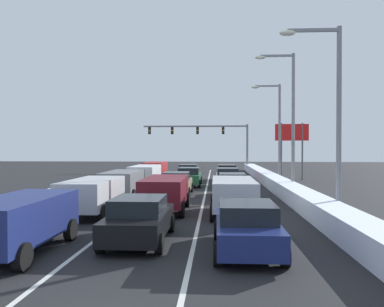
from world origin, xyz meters
The scene contains 25 objects.
ground_plane centered at (0.00, 19.03, 0.00)m, with size 123.67×123.67×0.00m, color black.
lane_stripe_between_right_lane_and_center_lane centered at (1.70, 23.78, 0.00)m, with size 0.14×52.32×0.01m, color silver.
lane_stripe_between_center_lane_and_left_lane centered at (-1.70, 23.78, 0.00)m, with size 0.14×52.32×0.01m, color silver.
snow_bank_right_shoulder centered at (7.00, 23.78, 0.44)m, with size 1.31×52.32×0.89m, color silver.
snow_bank_left_shoulder centered at (-7.00, 23.78, 0.34)m, with size 1.40×52.32×0.68m, color silver.
sedan_navy_right_lane_nearest centered at (3.35, 6.50, 0.76)m, with size 2.00×4.50×1.51m.
suv_silver_right_lane_second centered at (3.24, 13.08, 1.02)m, with size 2.16×4.90×1.67m.
sedan_gray_right_lane_third centered at (3.46, 19.85, 0.76)m, with size 2.00×4.50×1.51m.
sedan_white_right_lane_fourth centered at (3.36, 26.39, 0.76)m, with size 2.00×4.50×1.51m.
sedan_red_right_lane_fifth centered at (3.47, 32.11, 0.76)m, with size 2.00×4.50×1.51m.
sedan_black_center_lane_nearest centered at (-0.15, 7.59, 0.76)m, with size 2.00×4.50×1.51m.
suv_maroon_center_lane_second centered at (-0.08, 13.90, 1.02)m, with size 2.16×4.90×1.67m.
sedan_tan_center_lane_third centered at (-0.19, 20.84, 0.76)m, with size 2.00×4.50×1.51m.
sedan_green_center_lane_fourth centered at (0.23, 26.92, 0.76)m, with size 2.00×4.50×1.51m.
sedan_charcoal_center_lane_fifth centered at (-0.21, 32.58, 0.76)m, with size 2.00×4.50×1.51m.
suv_navy_left_lane_nearest centered at (-3.48, 5.94, 1.02)m, with size 2.16×4.90×1.67m.
suv_silver_left_lane_second centered at (-3.34, 12.65, 1.02)m, with size 2.16×4.90×1.67m.
suv_gray_left_lane_third centered at (-3.36, 18.92, 1.02)m, with size 2.16×4.90×1.67m.
suv_white_left_lane_fourth centered at (-3.29, 26.30, 1.02)m, with size 2.16×4.90×1.67m.
suv_red_left_lane_fifth centered at (-3.60, 33.60, 1.02)m, with size 2.16×4.90×1.67m.
traffic_light_gantry centered at (1.31, 47.55, 4.89)m, with size 14.00×0.47×6.20m.
street_lamp_right_near centered at (7.35, 11.89, 4.99)m, with size 2.66×0.36×8.36m.
street_lamp_right_mid centered at (7.26, 21.40, 5.55)m, with size 2.66×0.36×9.43m.
street_lamp_right_far centered at (7.85, 30.92, 5.25)m, with size 2.66×0.36×8.86m.
roadside_sign_right centered at (9.73, 33.27, 4.02)m, with size 3.20×0.16×5.50m.
Camera 1 is at (2.41, -5.62, 3.18)m, focal length 37.37 mm.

